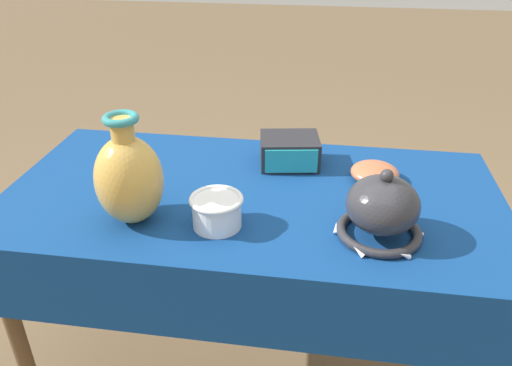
% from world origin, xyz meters
% --- Properties ---
extents(display_table, '(1.33, 0.68, 0.70)m').
position_xyz_m(display_table, '(0.00, -0.02, 0.63)').
color(display_table, brown).
rests_on(display_table, ground_plane).
extents(vase_tall_bulbous, '(0.16, 0.16, 0.27)m').
position_xyz_m(vase_tall_bulbous, '(-0.26, -0.17, 0.82)').
color(vase_tall_bulbous, gold).
rests_on(vase_tall_bulbous, display_table).
extents(vase_dome_bell, '(0.21, 0.20, 0.17)m').
position_xyz_m(vase_dome_bell, '(0.32, -0.16, 0.77)').
color(vase_dome_bell, '#2D2D33').
rests_on(vase_dome_bell, display_table).
extents(mosaic_tile_box, '(0.19, 0.16, 0.09)m').
position_xyz_m(mosaic_tile_box, '(0.08, 0.18, 0.74)').
color(mosaic_tile_box, '#232328').
rests_on(mosaic_tile_box, display_table).
extents(cup_wide_porcelain, '(0.13, 0.13, 0.08)m').
position_xyz_m(cup_wide_porcelain, '(-0.06, -0.17, 0.74)').
color(cup_wide_porcelain, white).
rests_on(cup_wide_porcelain, display_table).
extents(bowl_shallow_terracotta, '(0.13, 0.13, 0.05)m').
position_xyz_m(bowl_shallow_terracotta, '(0.33, 0.11, 0.72)').
color(bowl_shallow_terracotta, '#BC6642').
rests_on(bowl_shallow_terracotta, display_table).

